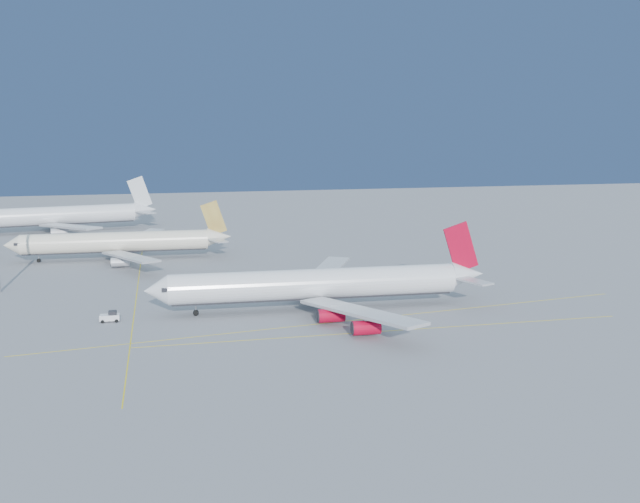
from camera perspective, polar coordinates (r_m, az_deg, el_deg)
The scene contains 6 objects.
ground at distance 140.36m, azimuth 1.84°, elevation -4.89°, with size 500.00×500.00×0.00m, color slate.
taxiway_lines at distance 143.61m, azimuth -4.51°, elevation -4.56°, with size 118.86×140.00×0.02m.
airliner_virgin at distance 141.37m, azimuth 0.16°, elevation -2.64°, with size 68.62×61.71×16.95m.
airliner_etihad at distance 200.18m, azimuth -15.63°, elevation 0.73°, with size 59.82×55.37×15.64m.
airliner_third at distance 257.18m, azimuth -20.38°, elevation 2.69°, with size 67.61×61.67×18.18m.
pushback_tug at distance 139.41m, azimuth -16.43°, elevation -5.02°, with size 3.63×2.26×2.02m.
Camera 1 is at (-33.85, -131.13, 36.84)m, focal length 40.00 mm.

